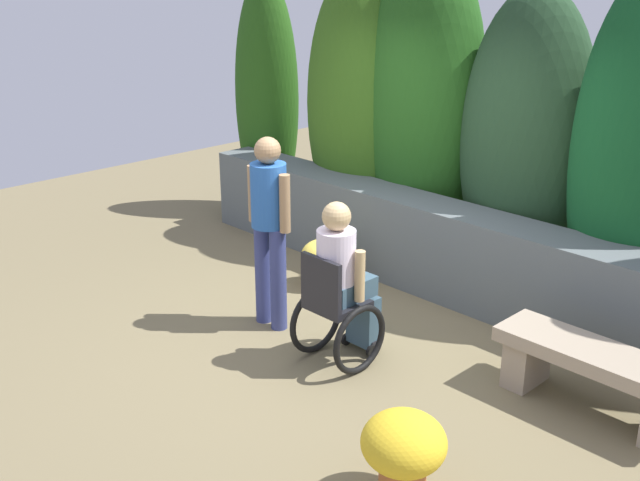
% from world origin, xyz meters
% --- Properties ---
extents(ground_plane, '(12.57, 12.57, 0.00)m').
position_xyz_m(ground_plane, '(0.00, 0.00, 0.00)').
color(ground_plane, '#766949').
extents(stone_retaining_wall, '(6.08, 0.51, 0.86)m').
position_xyz_m(stone_retaining_wall, '(0.00, 1.40, 0.43)').
color(stone_retaining_wall, '#596263').
rests_on(stone_retaining_wall, ground).
extents(hedge_backdrop, '(7.08, 1.09, 3.26)m').
position_xyz_m(hedge_backdrop, '(-0.09, 2.02, 1.52)').
color(hedge_backdrop, '#245115').
rests_on(hedge_backdrop, ground).
extents(stone_bench, '(1.41, 0.44, 0.48)m').
position_xyz_m(stone_bench, '(2.05, 0.52, 0.32)').
color(stone_bench, tan).
rests_on(stone_bench, ground).
extents(person_in_wheelchair, '(0.53, 0.66, 1.33)m').
position_xyz_m(person_in_wheelchair, '(0.31, -0.23, 0.62)').
color(person_in_wheelchair, black).
rests_on(person_in_wheelchair, ground).
extents(person_standing_companion, '(0.49, 0.30, 1.67)m').
position_xyz_m(person_standing_companion, '(-0.55, -0.21, 0.96)').
color(person_standing_companion, navy).
rests_on(person_standing_companion, ground).
extents(flower_pot_purple_near, '(0.51, 0.51, 0.57)m').
position_xyz_m(flower_pot_purple_near, '(1.74, -1.17, 0.34)').
color(flower_pot_purple_near, '#A45A2C').
rests_on(flower_pot_purple_near, ground).
extents(flower_pot_terracotta_by_wall, '(0.42, 0.42, 0.47)m').
position_xyz_m(flower_pot_terracotta_by_wall, '(-0.84, 0.70, 0.27)').
color(flower_pot_terracotta_by_wall, brown).
rests_on(flower_pot_terracotta_by_wall, ground).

